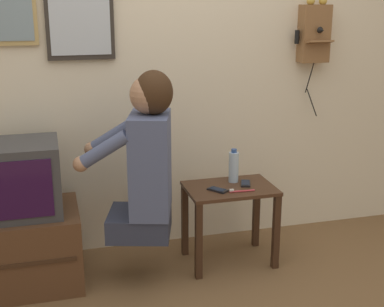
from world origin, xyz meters
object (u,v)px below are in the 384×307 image
at_px(toothbrush, 240,191).
at_px(cell_phone_held, 218,190).
at_px(television, 14,179).
at_px(framed_picture, 7,12).
at_px(cell_phone_spare, 246,183).
at_px(person, 146,158).
at_px(water_bottle, 234,167).
at_px(wall_phone_antique, 314,33).
at_px(wall_mirror, 79,9).

bearing_deg(toothbrush, cell_phone_held, 69.14).
xyz_separation_m(television, framed_picture, (0.03, 0.34, 0.91)).
bearing_deg(cell_phone_held, cell_phone_spare, -19.53).
bearing_deg(person, framed_picture, 71.72).
bearing_deg(water_bottle, television, -178.37).
xyz_separation_m(person, cell_phone_held, (0.45, 0.05, -0.25)).
xyz_separation_m(cell_phone_held, toothbrush, (0.13, -0.06, 0.00)).
bearing_deg(water_bottle, framed_picture, 166.84).
bearing_deg(framed_picture, person, -34.58).
xyz_separation_m(person, cell_phone_spare, (0.66, 0.12, -0.25)).
relative_size(wall_phone_antique, cell_phone_held, 5.96).
height_order(wall_phone_antique, framed_picture, framed_picture).
xyz_separation_m(wall_mirror, water_bottle, (0.90, -0.30, -0.97)).
relative_size(person, water_bottle, 4.46).
bearing_deg(cell_phone_spare, cell_phone_held, -141.51).
xyz_separation_m(wall_mirror, cell_phone_spare, (0.95, -0.37, -1.07)).
relative_size(framed_picture, toothbrush, 2.42).
height_order(television, water_bottle, television).
height_order(cell_phone_held, cell_phone_spare, same).
distance_m(person, toothbrush, 0.63).
xyz_separation_m(wall_phone_antique, toothbrush, (-0.67, -0.45, -0.91)).
xyz_separation_m(television, cell_phone_held, (1.19, -0.10, -0.15)).
bearing_deg(television, water_bottle, 1.63).
xyz_separation_m(wall_phone_antique, wall_mirror, (-1.54, 0.04, 0.16)).
bearing_deg(toothbrush, wall_mirror, 63.92).
bearing_deg(framed_picture, toothbrush, -21.13).
bearing_deg(cell_phone_held, water_bottle, 4.53).
xyz_separation_m(television, cell_phone_spare, (1.39, -0.03, -0.15)).
distance_m(television, framed_picture, 0.97).
relative_size(television, framed_picture, 1.32).
distance_m(wall_mirror, toothbrush, 1.46).
relative_size(television, wall_phone_antique, 0.63).
height_order(wall_phone_antique, toothbrush, wall_phone_antique).
relative_size(cell_phone_spare, water_bottle, 0.63).
xyz_separation_m(wall_phone_antique, water_bottle, (-0.65, -0.26, -0.81)).
height_order(wall_phone_antique, cell_phone_spare, wall_phone_antique).
relative_size(person, cell_phone_spare, 7.11).
relative_size(framed_picture, cell_phone_held, 2.87).
relative_size(cell_phone_held, water_bottle, 0.62).
relative_size(framed_picture, water_bottle, 1.77).
xyz_separation_m(water_bottle, toothbrush, (-0.02, -0.19, -0.09)).
bearing_deg(person, cell_phone_held, -67.56).
bearing_deg(television, wall_phone_antique, 8.59).
bearing_deg(cell_phone_spare, toothbrush, -102.98).
relative_size(television, toothbrush, 3.19).
height_order(framed_picture, cell_phone_spare, framed_picture).
xyz_separation_m(person, wall_mirror, (-0.30, 0.48, 0.81)).
bearing_deg(cell_phone_held, wall_mirror, 112.33).
height_order(person, water_bottle, person).
relative_size(framed_picture, wall_mirror, 0.65).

